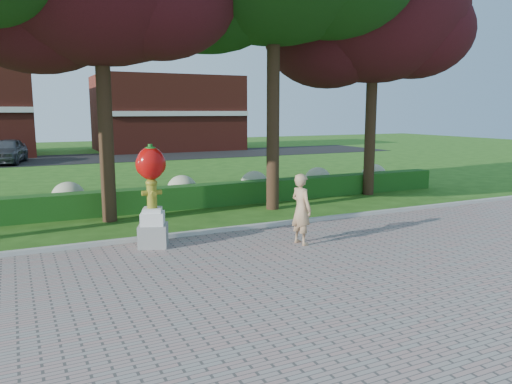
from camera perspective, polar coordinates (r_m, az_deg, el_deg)
ground at (r=11.28m, az=-0.74°, el=-8.33°), size 100.00×100.00×0.00m
walkway at (r=8.08m, az=11.99°, el=-15.73°), size 40.00×14.00×0.04m
curb at (r=13.93m, az=-6.05°, el=-4.64°), size 40.00×0.18×0.15m
lawn_hedge at (r=17.60m, az=-10.55°, el=-0.74°), size 24.00×0.70×0.80m
hydrangea_row at (r=18.68m, az=-9.70°, el=0.32°), size 20.10×1.10×0.99m
street at (r=38.15m, az=-19.09°, el=3.63°), size 50.00×8.00×0.02m
building_right at (r=45.50m, az=-10.13°, el=8.84°), size 12.00×8.00×6.40m
tree_far_right at (r=21.15m, az=13.02°, el=18.71°), size 7.88×6.72×10.21m
hydrant_sculpture at (r=12.59m, az=-11.82°, el=-0.11°), size 0.90×0.90×2.57m
woman at (r=12.69m, az=5.19°, el=-1.95°), size 0.53×0.72×1.82m
parked_car at (r=36.45m, az=-26.60°, el=4.24°), size 2.93×5.12×1.64m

